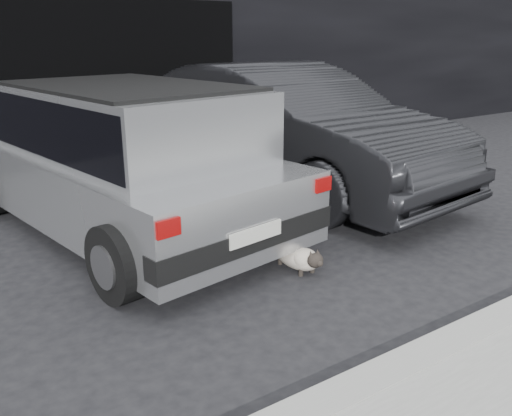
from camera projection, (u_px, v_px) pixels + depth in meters
ground at (189, 252)px, 5.39m from camera, size 80.00×80.00×0.00m
building_facade at (79, 9)px, 9.87m from camera, size 34.00×4.00×5.00m
garage_opening at (125, 84)px, 8.66m from camera, size 4.00×0.10×2.60m
curb at (483, 330)px, 3.87m from camera, size 18.00×0.25×0.12m
silver_hatchback at (124, 153)px, 5.75m from camera, size 2.65×4.56×1.59m
second_car at (284, 128)px, 7.37m from camera, size 2.36×5.32×1.70m
cat_siamese at (299, 258)px, 4.95m from camera, size 0.27×0.79×0.27m
cat_white at (194, 255)px, 4.85m from camera, size 0.82×0.35×0.38m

